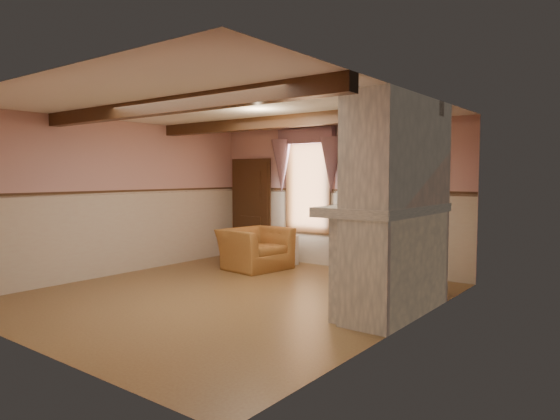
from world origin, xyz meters
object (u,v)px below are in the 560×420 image
Objects in this scene: radiator at (284,249)px; mantel_clock at (407,196)px; armchair at (255,249)px; oil_lamp at (403,193)px; side_table at (362,259)px; bowl at (382,202)px.

radiator is 2.92× the size of mantel_clock.
oil_lamp is at bearing -94.25° from armchair.
radiator is at bearing 3.79° from armchair.
side_table is 2.49m from oil_lamp.
armchair is 4.31× the size of oil_lamp.
mantel_clock reaches higher than radiator.
oil_lamp is (0.00, 0.65, 0.10)m from bowl.
mantel_clock is at bearing -92.11° from armchair.
mantel_clock is at bearing 90.00° from bowl.
side_table is at bearing 133.19° from oil_lamp.
side_table is 1.96× the size of oil_lamp.
side_table is at bearing 11.74° from radiator.
oil_lamp is at bearing -13.80° from radiator.
bowl reaches higher than radiator.
radiator is at bearing 156.33° from mantel_clock.
armchair is 3.59m from oil_lamp.
radiator is 4.10m from bowl.
mantel_clock is (3.26, -1.43, 1.22)m from radiator.
armchair is 0.85m from radiator.
armchair is 5.03× the size of mantel_clock.
mantel_clock is 0.14m from oil_lamp.
bowl is 0.65m from oil_lamp.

